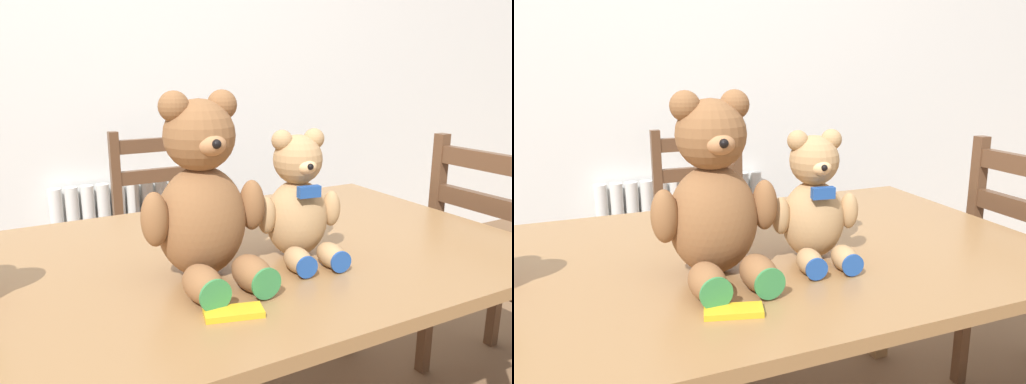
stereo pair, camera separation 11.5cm
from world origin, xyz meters
TOP-DOWN VIEW (x-y plane):
  - wall_back at (0.00, 1.82)m, footprint 8.00×0.04m
  - radiator at (0.12, 1.75)m, footprint 0.85×0.10m
  - dining_table at (0.00, 0.47)m, footprint 1.54×0.94m
  - wooden_chair_behind at (0.15, 1.41)m, footprint 0.42×0.46m
  - wooden_chair_side at (1.05, 0.42)m, footprint 0.45×0.45m
  - teddy_bear_left at (-0.11, 0.37)m, footprint 0.28×0.28m
  - teddy_bear_right at (0.13, 0.37)m, footprint 0.22×0.23m
  - chocolate_bar at (-0.14, 0.17)m, footprint 0.12×0.08m

SIDE VIEW (x-z plane):
  - radiator at x=0.12m, z-range -0.03..0.60m
  - wooden_chair_behind at x=0.15m, z-range -0.01..0.89m
  - wooden_chair_side at x=1.05m, z-range 0.01..0.94m
  - dining_table at x=0.00m, z-range 0.27..0.98m
  - chocolate_bar at x=-0.14m, z-range 0.71..0.72m
  - teddy_bear_right at x=0.13m, z-range 0.68..1.00m
  - teddy_bear_left at x=-0.11m, z-range 0.68..1.09m
  - wall_back at x=0.00m, z-range 0.00..2.60m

